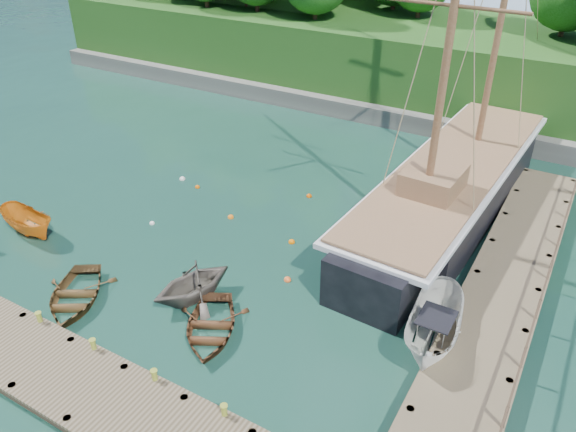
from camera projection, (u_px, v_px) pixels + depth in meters
name	position (u px, v px, depth m)	size (l,w,h in m)	color
ground	(201.00, 295.00, 24.67)	(160.00, 160.00, 0.00)	#16362B
dock_near	(127.00, 411.00, 18.78)	(20.00, 3.20, 1.10)	#483C2A
dock_east	(506.00, 283.00, 24.67)	(3.20, 24.00, 1.10)	#483C2A
bollard_0	(44.00, 332.00, 22.62)	(0.26, 0.26, 0.45)	olive
bollard_1	(97.00, 360.00, 21.33)	(0.26, 0.26, 0.45)	olive
bollard_2	(157.00, 391.00, 20.04)	(0.26, 0.26, 0.45)	olive
bollard_3	(226.00, 427.00, 18.74)	(0.26, 0.26, 0.45)	olive
rowboat_0	(76.00, 301.00, 24.29)	(3.02, 4.23, 0.88)	#4E371B
rowboat_1	(194.00, 298.00, 24.47)	(3.18, 3.68, 1.94)	#5D554C
rowboat_2	(211.00, 333.00, 22.61)	(2.94, 4.11, 0.85)	#4D2D19
motorboat_orange	(31.00, 233.00, 28.93)	(1.46, 3.88, 1.50)	orange
cabin_boat_white	(432.00, 345.00, 22.01)	(1.95, 5.18, 2.00)	silver
schooner	(450.00, 191.00, 30.43)	(6.23, 28.09, 20.67)	black
mooring_buoy_0	(152.00, 224.00, 29.70)	(0.28, 0.28, 0.28)	white
mooring_buoy_1	(231.00, 218.00, 30.23)	(0.33, 0.33, 0.33)	orange
mooring_buoy_2	(292.00, 243.00, 28.18)	(0.33, 0.33, 0.33)	#F26C00
mooring_buoy_3	(362.00, 239.00, 28.46)	(0.28, 0.28, 0.28)	white
mooring_buoy_4	(197.00, 188.00, 33.17)	(0.28, 0.28, 0.28)	#DF5800
mooring_buoy_5	(309.00, 197.00, 32.23)	(0.32, 0.32, 0.32)	#D44E00
mooring_buoy_6	(182.00, 179.00, 34.06)	(0.35, 0.35, 0.35)	silver
mooring_buoy_7	(287.00, 280.00, 25.54)	(0.33, 0.33, 0.33)	orange
headland	(297.00, 9.00, 50.53)	(51.00, 19.31, 12.90)	#474744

